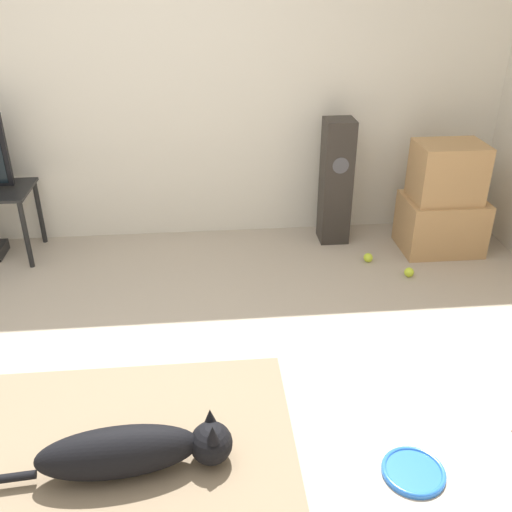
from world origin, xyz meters
The scene contains 10 objects.
ground_plane centered at (0.00, 0.00, 0.00)m, with size 12.00×12.00×0.00m, color #B2A38E.
wall_back centered at (0.00, 2.10, 1.27)m, with size 8.00×0.06×2.55m.
area_rug centered at (-0.19, -0.24, 0.01)m, with size 1.71×1.25×0.01m.
dog centered at (-0.03, -0.32, 0.12)m, with size 1.04×0.25×0.24m.
frisbee centered at (1.14, -0.45, 0.01)m, with size 0.27×0.27×0.03m.
cardboard_box_lower centered at (2.04, 1.60, 0.20)m, with size 0.57×0.43×0.40m.
cardboard_box_upper centered at (2.02, 1.59, 0.61)m, with size 0.47×0.35×0.41m.
floor_speaker centered at (1.28, 1.83, 0.47)m, with size 0.21×0.22×0.94m.
tennis_ball_by_boxes centered at (1.46, 1.44, 0.03)m, with size 0.07×0.07×0.07m.
tennis_ball_near_speaker centered at (1.68, 1.20, 0.03)m, with size 0.07×0.07×0.07m.
Camera 1 is at (0.31, -2.09, 1.96)m, focal length 40.00 mm.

